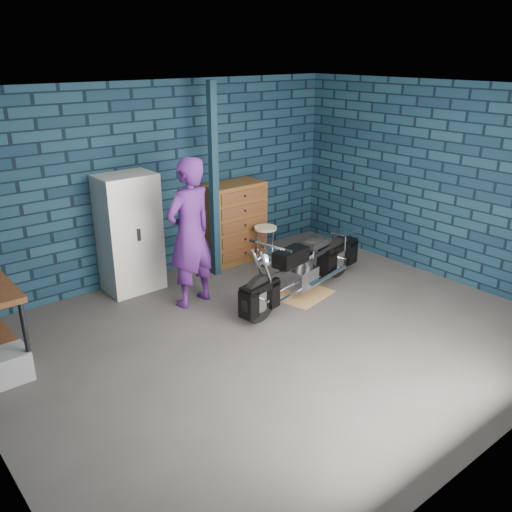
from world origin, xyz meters
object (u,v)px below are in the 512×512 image
(person, at_px, (190,233))
(shop_stool, at_px, (265,246))
(motorcycle, at_px, (305,263))
(locker, at_px, (130,234))
(storage_bin, at_px, (3,367))
(tool_chest, at_px, (235,222))

(person, relative_size, shop_stool, 3.11)
(motorcycle, bearing_deg, person, 138.38)
(motorcycle, distance_m, locker, 2.34)
(storage_bin, distance_m, tool_chest, 3.98)
(motorcycle, bearing_deg, storage_bin, 162.04)
(storage_bin, xyz_separation_m, tool_chest, (3.77, 1.20, 0.45))
(motorcycle, height_order, storage_bin, motorcycle)
(storage_bin, relative_size, locker, 0.31)
(person, xyz_separation_m, tool_chest, (1.36, 0.88, -0.34))
(tool_chest, bearing_deg, locker, 180.00)
(person, bearing_deg, tool_chest, -156.66)
(person, distance_m, storage_bin, 2.56)
(person, relative_size, storage_bin, 3.84)
(person, height_order, tool_chest, person)
(motorcycle, xyz_separation_m, locker, (-1.65, 1.62, 0.33))
(locker, xyz_separation_m, tool_chest, (1.74, 0.00, -0.19))
(shop_stool, bearing_deg, motorcycle, -104.26)
(person, distance_m, tool_chest, 1.65)
(storage_bin, bearing_deg, shop_stool, 10.24)
(person, relative_size, locker, 1.19)
(motorcycle, distance_m, person, 1.55)
(tool_chest, bearing_deg, motorcycle, -92.93)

